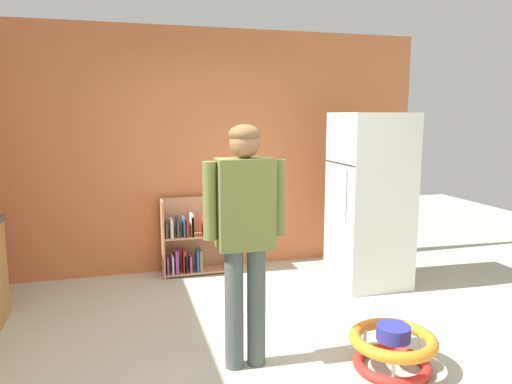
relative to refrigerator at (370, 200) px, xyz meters
name	(u,v)px	position (x,y,z in m)	size (l,w,h in m)	color
ground_plane	(260,364)	(-1.56, -1.30, -0.89)	(12.00, 12.00, 0.00)	#B9BCA7
back_wall	(202,151)	(-1.56, 1.03, 0.46)	(5.20, 0.06, 2.70)	#CC7041
refrigerator	(370,200)	(0.00, 0.00, 0.00)	(0.73, 0.68, 1.78)	white
bookshelf	(194,241)	(-1.70, 0.84, -0.52)	(0.80, 0.28, 0.85)	tan
standing_person	(245,225)	(-1.66, -1.28, 0.13)	(0.57, 0.22, 1.70)	#4B5753
baby_walker	(393,348)	(-0.69, -1.61, -0.73)	(0.60, 0.60, 0.32)	red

